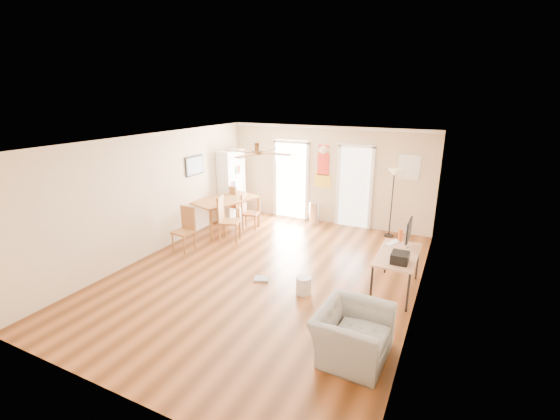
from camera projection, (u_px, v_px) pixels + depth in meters
The scene contains 30 objects.
floor at pixel (267, 274), 7.38m from camera, with size 7.00×7.00×0.00m, color brown.
ceiling at pixel (265, 140), 6.61m from camera, with size 5.50×7.00×0.00m, color silver, non-canonical shape.
wall_back at pixel (328, 176), 10.00m from camera, with size 5.50×0.04×2.60m, color beige, non-canonical shape.
wall_front at pixel (111, 299), 3.99m from camera, with size 5.50×0.04×2.60m, color beige, non-canonical shape.
wall_left at pixel (154, 194), 8.14m from camera, with size 0.04×7.00×2.60m, color beige, non-canonical shape.
wall_right at pixel (422, 234), 5.84m from camera, with size 0.04×7.00×2.60m, color beige, non-canonical shape.
crown_molding at pixel (265, 143), 6.62m from camera, with size 5.50×7.00×0.08m, color white, non-canonical shape.
kitchen_doorway at pixel (291, 181), 10.50m from camera, with size 0.90×0.10×2.10m, color white, non-canonical shape.
bathroom_doorway at pixel (354, 188), 9.75m from camera, with size 0.80×0.10×2.10m, color white, non-canonical shape.
wall_decal at pixel (323, 166), 9.96m from camera, with size 0.46×0.03×1.10m, color red.
ac_grille at pixel (409, 167), 9.00m from camera, with size 0.50×0.04×0.60m, color white.
framed_poster at pixel (194, 166), 9.21m from camera, with size 0.04×0.66×0.48m, color black.
ceiling_fan at pixel (257, 152), 6.40m from camera, with size 1.24×1.24×0.20m, color #593819, non-canonical shape.
bookshelf at pixel (232, 185), 10.50m from camera, with size 0.38×0.86×1.92m, color white, non-canonical shape.
dining_table at pixel (226, 214), 9.71m from camera, with size 0.98×1.63×0.82m, color olive, non-canonical shape.
dining_chair_right_a at pixel (250, 211), 9.74m from camera, with size 0.38×0.38×0.93m, color #915B2F, non-canonical shape.
dining_chair_right_b at pixel (230, 219), 8.88m from camera, with size 0.45×0.45×1.10m, color #A06C33, non-canonical shape.
dining_chair_near at pixel (183, 230), 8.38m from camera, with size 0.40×0.40×0.98m, color #A66A35, non-canonical shape.
dining_chair_far at pixel (236, 203), 10.34m from camera, with size 0.42×0.42×1.01m, color brown, non-canonical shape.
trash_can at pixel (314, 213), 10.12m from camera, with size 0.28×0.28×0.61m, color silver.
torchiere_lamp at pixel (392, 203), 9.10m from camera, with size 0.32×0.32×1.69m, color black, non-canonical shape.
computer_desk at pixel (396, 272), 6.66m from camera, with size 0.67×1.33×0.71m, color tan, non-canonical shape.
imac at pixel (409, 234), 6.78m from camera, with size 0.08×0.55×0.51m, color black, non-canonical shape.
keyboard at pixel (393, 242), 7.04m from camera, with size 0.12×0.38×0.01m, color silver.
printer at pixel (400, 258), 6.20m from camera, with size 0.28×0.32×0.17m, color black.
orange_bottle at pixel (400, 235), 7.09m from camera, with size 0.08×0.08×0.24m, color #D14D12.
wastebasket_a at pixel (304, 285), 6.62m from camera, with size 0.27×0.27×0.31m, color silver.
wastebasket_b at pixel (356, 311), 5.87m from camera, with size 0.23×0.23×0.26m, color silver.
floor_cloth at pixel (262, 279), 7.14m from camera, with size 0.27×0.21×0.04m, color gray.
armchair at pixel (352, 334), 4.99m from camera, with size 1.03×0.90×0.67m, color gray.
Camera 1 is at (3.15, -5.89, 3.39)m, focal length 24.11 mm.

